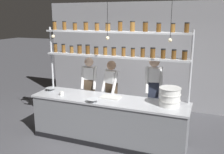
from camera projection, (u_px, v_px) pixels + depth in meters
The scene contains 13 objects.
ground_plane at pixel (108, 140), 5.25m from camera, with size 40.00×40.00×0.00m, color #4C4C51.
back_wall at pixel (140, 55), 7.06m from camera, with size 5.62×0.12×2.93m, color #939399.
prep_counter at pixel (108, 120), 5.14m from camera, with size 3.22×0.76×0.92m.
spice_shelf_unit at pixel (114, 46), 5.09m from camera, with size 3.10×0.28×2.45m.
chef_left at pixel (89, 87), 5.83m from camera, with size 0.40×0.33×1.63m.
chef_center at pixel (111, 91), 5.59m from camera, with size 0.41×0.34×1.60m.
chef_right at pixel (153, 90), 5.32m from camera, with size 0.41×0.34×1.73m.
container_stack at pixel (170, 97), 4.61m from camera, with size 0.40×0.40×0.35m.
cutting_board at pixel (110, 97), 5.10m from camera, with size 0.40×0.26×0.02m.
prep_bowl_near_left at pixel (93, 101), 4.83m from camera, with size 0.25×0.25×0.07m.
prep_bowl_center_front at pixel (51, 89), 5.59m from camera, with size 0.23×0.23×0.06m.
serving_cup_front at pixel (62, 93), 5.26m from camera, with size 0.09×0.09×0.08m.
pendant_light_row at pixel (107, 36), 4.74m from camera, with size 2.47×0.07×0.78m.
Camera 1 is at (1.81, -4.43, 2.54)m, focal length 40.00 mm.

